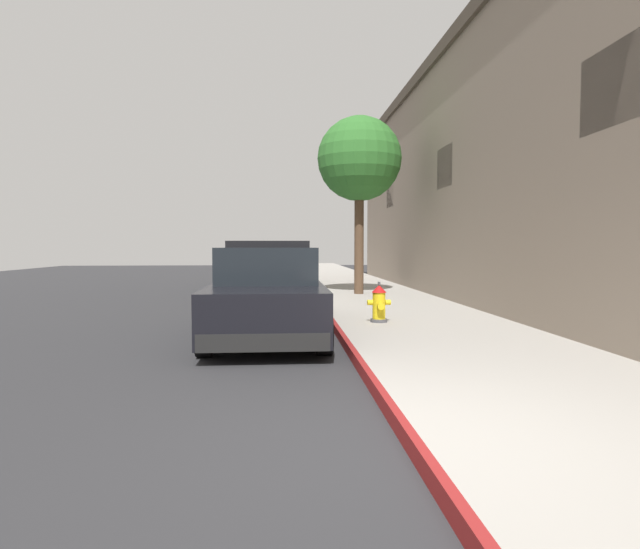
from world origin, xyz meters
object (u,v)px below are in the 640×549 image
Objects in this scene: fire_hydrant at (379,304)px; police_cruiser at (268,294)px; parked_car_silver_ahead at (272,269)px; street_tree at (359,160)px.

police_cruiser is at bearing -169.29° from fire_hydrant.
parked_car_silver_ahead is 5.84m from street_tree.
fire_hydrant is 6.89m from street_tree.
police_cruiser is at bearing -112.39° from street_tree.
police_cruiser is 0.92× the size of street_tree.
parked_car_silver_ahead is at bearing 102.74° from fire_hydrant.
street_tree is (2.56, 6.22, 3.40)m from police_cruiser.
police_cruiser is at bearing -89.25° from parked_car_silver_ahead.
street_tree reaches higher than parked_car_silver_ahead.
street_tree is (2.69, -3.91, 3.41)m from parked_car_silver_ahead.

